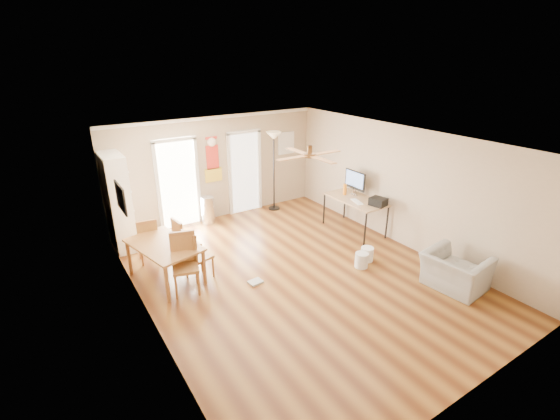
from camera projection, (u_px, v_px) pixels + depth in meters
floor at (297, 275)px, 7.60m from camera, size 7.00×7.00×0.00m
ceiling at (299, 142)px, 6.62m from camera, size 5.50×7.00×0.00m
wall_back at (218, 168)px, 9.84m from camera, size 5.50×0.04×2.60m
wall_front at (478, 313)px, 4.38m from camera, size 5.50×0.04×2.60m
wall_left at (144, 252)px, 5.73m from camera, size 0.04×7.00×2.60m
wall_right at (401, 187)px, 8.49m from camera, size 0.04×7.00×2.60m
crown_molding at (299, 144)px, 6.64m from camera, size 5.50×7.00×0.08m
kitchen_doorway at (178, 185)px, 9.39m from camera, size 0.90×0.10×2.10m
bathroom_doorway at (245, 173)px, 10.30m from camera, size 0.80×0.10×2.10m
wall_decal at (213, 159)px, 9.67m from camera, size 0.46×0.03×1.10m
ac_grille at (286, 143)px, 10.70m from camera, size 0.50×0.04×0.60m
framed_poster at (121, 198)px, 6.68m from camera, size 0.04×0.66×0.48m
ceiling_fan at (310, 155)px, 6.45m from camera, size 1.24×1.24×0.20m
bookshelf at (118, 202)px, 8.32m from camera, size 0.69×1.02×2.09m
dining_table at (166, 262)px, 7.33m from camera, size 1.21×1.64×0.74m
dining_chair_right_a at (187, 242)px, 7.80m from camera, size 0.47×0.47×1.01m
dining_chair_right_b at (199, 254)px, 7.33m from camera, size 0.51×0.51×1.00m
dining_chair_near at (185, 265)px, 6.88m from camera, size 0.55×0.55×1.08m
dining_chair_far at (148, 240)px, 7.95m from camera, size 0.43×0.43×0.95m
trash_can at (208, 210)px, 9.76m from camera, size 0.35×0.35×0.70m
torchiere_lamp at (274, 172)px, 10.40m from camera, size 0.45×0.45×2.12m
computer_desk at (354, 215)px, 9.34m from camera, size 0.76×1.52×0.81m
imac at (355, 183)px, 9.32m from camera, size 0.16×0.65×0.60m
keyboard at (357, 202)px, 8.98m from camera, size 0.24×0.43×0.02m
printer at (378, 202)px, 8.76m from camera, size 0.36×0.40×0.18m
orange_bottle at (345, 189)px, 9.40m from camera, size 0.09×0.09×0.27m
wastebasket_a at (361, 260)px, 7.82m from camera, size 0.34×0.34×0.30m
wastebasket_b at (367, 254)px, 8.06m from camera, size 0.31×0.31×0.30m
floor_cloth at (255, 282)px, 7.32m from camera, size 0.27×0.22×0.04m
armchair at (455, 271)px, 7.07m from camera, size 1.00×1.12×0.67m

